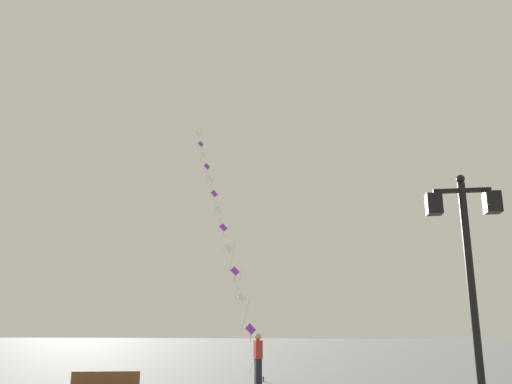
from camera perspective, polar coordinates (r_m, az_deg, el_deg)
The scene contains 4 objects.
ground_plane at distance 22.65m, azimuth 9.31°, elevation -19.19°, with size 160.00×160.00×0.00m, color gray.
twin_lantern_lamp_post at distance 10.44m, azimuth 22.07°, elevation -5.91°, with size 1.34×0.28×4.72m.
kite_train at distance 30.18m, azimuth -4.15°, elevation -1.78°, with size 7.48×17.13×16.61m.
kite_flyer at distance 18.60m, azimuth 0.22°, elevation -17.62°, with size 0.37×0.62×1.71m.
Camera 1 is at (-0.23, -2.57, 1.89)m, focal length 36.74 mm.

